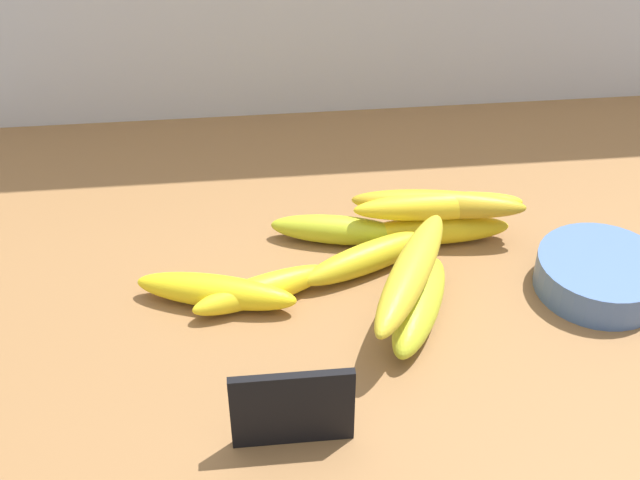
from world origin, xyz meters
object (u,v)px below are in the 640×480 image
chalkboard_sign (292,411)px  banana_2 (337,230)px  banana_5 (216,291)px  banana_8 (438,204)px  banana_4 (434,230)px  banana_3 (371,258)px  fruit_bowl (600,274)px  banana_6 (439,206)px  banana_7 (411,272)px  banana_0 (263,290)px  banana_1 (419,306)px

chalkboard_sign → banana_2: chalkboard_sign is taller
banana_2 → banana_5: banana_5 is taller
banana_2 → banana_8: (11.77, -0.63, 3.32)cm
banana_4 → chalkboard_sign: bearing=-124.0°
chalkboard_sign → banana_3: size_ratio=0.62×
fruit_bowl → banana_6: banana_6 is taller
banana_8 → banana_7: bearing=-113.9°
banana_0 → banana_8: size_ratio=0.79×
banana_2 → banana_4: same height
banana_4 → banana_5: size_ratio=1.02×
banana_0 → banana_3: bearing=17.8°
banana_3 → banana_4: size_ratio=0.98×
chalkboard_sign → banana_7: bearing=48.7°
banana_0 → banana_7: 16.37cm
banana_1 → banana_5: 21.81cm
fruit_bowl → banana_1: bearing=-171.3°
fruit_bowl → banana_0: (-37.13, 1.69, -0.34)cm
fruit_bowl → banana_6: 19.45cm
banana_0 → banana_5: bearing=179.6°
fruit_bowl → banana_5: (-42.16, 1.72, -0.14)cm
banana_4 → banana_5: 27.12cm
banana_3 → banana_1: bearing=-67.2°
banana_3 → banana_7: 9.62cm
fruit_bowl → banana_5: 42.20cm
banana_3 → banana_5: banana_5 is taller
banana_2 → banana_3: 6.64cm
banana_5 → banana_7: bearing=-11.6°
banana_1 → banana_2: 16.27cm
fruit_bowl → banana_7: (-21.93, -2.42, 4.17)cm
banana_1 → banana_4: banana_1 is taller
banana_2 → banana_8: size_ratio=0.78×
chalkboard_sign → banana_2: size_ratio=0.69×
banana_2 → banana_3: (3.14, -5.85, 0.02)cm
banana_0 → banana_4: bearing=22.7°
banana_2 → banana_6: size_ratio=0.80×
banana_0 → banana_6: banana_6 is taller
fruit_bowl → banana_8: 19.64cm
banana_6 → banana_8: size_ratio=0.98×
banana_1 → banana_3: banana_1 is taller
fruit_bowl → banana_4: fruit_bowl is taller
banana_1 → banana_8: bearing=70.9°
banana_3 → banana_4: banana_3 is taller
chalkboard_sign → banana_7: size_ratio=0.53×
chalkboard_sign → banana_3: 25.82cm
banana_5 → banana_7: size_ratio=0.85×
banana_0 → banana_4: size_ratio=0.88×
banana_0 → banana_7: size_ratio=0.77×
banana_7 → banana_0: bearing=164.9°
banana_5 → banana_8: bearing=19.4°
fruit_bowl → banana_3: fruit_bowl is taller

